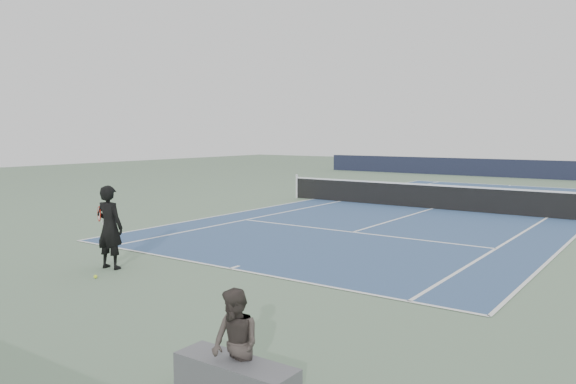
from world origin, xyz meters
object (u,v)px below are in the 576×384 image
Objects in this scene: tennis_net at (433,196)px; spectator_bench at (235,362)px; tennis_ball at (96,277)px; tennis_player at (110,227)px.

tennis_net is 16.88m from spectator_bench.
tennis_ball is 6.22m from spectator_bench.
spectator_bench is at bearing -26.32° from tennis_player.
tennis_ball is at bearing -57.91° from tennis_player.
spectator_bench is at bearing -22.25° from tennis_ball.
spectator_bench reaches higher than tennis_ball.
tennis_player reaches higher than tennis_net.
tennis_net is at bearing 83.03° from tennis_ball.
tennis_net is 8.49× the size of spectator_bench.
tennis_net is 14.16m from tennis_ball.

